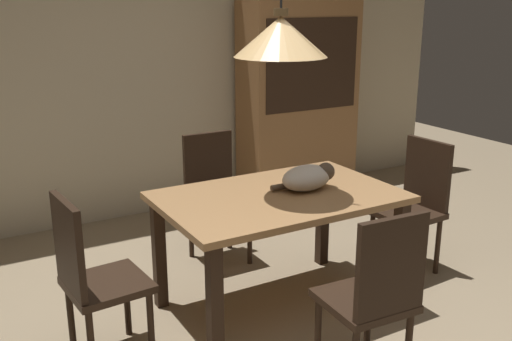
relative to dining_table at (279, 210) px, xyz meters
The scene contains 9 objects.
back_wall 2.24m from the dining_table, 91.87° to the left, with size 6.40×0.10×2.90m, color beige.
dining_table is the anchor object (origin of this frame).
chair_right_side 1.14m from the dining_table, ahead, with size 0.42×0.42×0.93m.
chair_left_side 1.14m from the dining_table, behind, with size 0.43×0.43×0.93m.
chair_far_back 0.89m from the dining_table, 89.99° to the left, with size 0.40×0.40×0.93m.
chair_near_front 0.89m from the dining_table, 90.28° to the right, with size 0.42×0.42×0.93m.
cat_sleeping 0.27m from the dining_table, ahead, with size 0.39×0.27×0.16m.
pendant_lamp 1.01m from the dining_table, 90.00° to the left, with size 0.52×0.52×1.30m.
hutch_bookcase 2.20m from the dining_table, 53.26° to the left, with size 1.12×0.45×1.85m.
Camera 1 is at (-1.68, -2.20, 1.86)m, focal length 40.96 mm.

